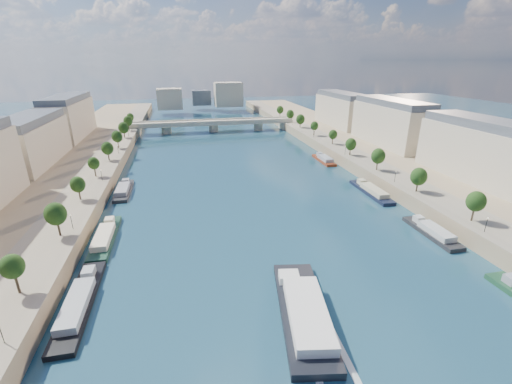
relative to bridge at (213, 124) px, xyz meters
name	(u,v)px	position (x,y,z in m)	size (l,w,h in m)	color
ground	(246,192)	(0.00, -120.26, -5.08)	(700.00, 700.00, 0.00)	#0D2B3B
quay_left	(36,202)	(-72.00, -120.26, -2.58)	(44.00, 520.00, 5.00)	#9E8460
quay_right	(414,173)	(72.00, -120.26, -2.58)	(44.00, 520.00, 5.00)	#9E8460
pave_left	(83,191)	(-57.00, -120.26, -0.03)	(14.00, 520.00, 0.10)	gray
pave_right	(383,169)	(57.00, -120.26, -0.03)	(14.00, 520.00, 0.10)	gray
trees_left	(88,174)	(-55.00, -118.26, 5.39)	(4.80, 268.80, 8.26)	#382B1E
trees_right	(367,151)	(55.00, -110.26, 5.39)	(4.80, 268.80, 8.26)	#382B1E
lamps_left	(89,193)	(-52.50, -130.26, 2.70)	(0.36, 200.36, 4.28)	black
lamps_right	(367,160)	(52.50, -115.26, 2.70)	(0.36, 200.36, 4.28)	black
buildings_right	(428,133)	(85.00, -108.26, 11.37)	(16.00, 226.00, 23.20)	#C0AC94
skyline	(206,96)	(3.19, 99.26, 9.57)	(79.00, 42.00, 22.00)	#C0AC94
bridge	(213,124)	(0.00, 0.00, 0.00)	(112.00, 12.00, 8.15)	#C1B79E
tour_barge	(304,311)	(-1.92, -189.17, -3.88)	(13.96, 31.56, 4.14)	black
moored_barges_left	(87,283)	(-45.50, -169.84, -4.24)	(5.00, 157.30, 3.60)	#161F31
moored_barges_right	(428,230)	(45.50, -163.81, -4.24)	(5.00, 163.09, 3.60)	black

